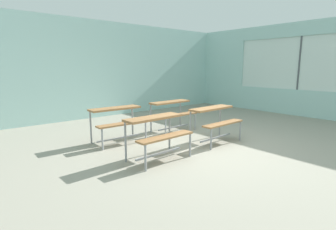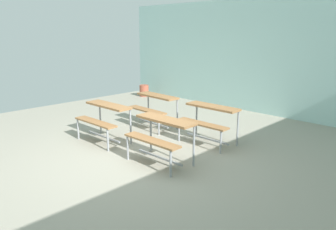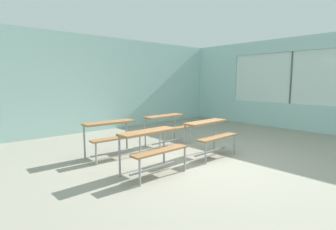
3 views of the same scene
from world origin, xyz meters
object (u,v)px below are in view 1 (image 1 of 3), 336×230
desk_bench_r0c1 (215,116)px  desk_bench_r0c0 (158,127)px  desk_bench_r1c1 (173,109)px  desk_bench_r1c0 (118,116)px

desk_bench_r0c1 → desk_bench_r0c0: bearing=179.6°
desk_bench_r0c0 → desk_bench_r1c1: same height
desk_bench_r0c0 → desk_bench_r1c0: bearing=88.9°
desk_bench_r1c0 → desk_bench_r1c1: 1.56m
desk_bench_r0c0 → desk_bench_r1c1: 2.05m
desk_bench_r1c0 → desk_bench_r1c1: (1.56, 0.01, 0.00)m
desk_bench_r1c0 → desk_bench_r1c1: bearing=2.2°
desk_bench_r1c1 → desk_bench_r0c0: bearing=-139.7°
desk_bench_r0c1 → desk_bench_r1c0: (-1.59, 1.32, 0.00)m
desk_bench_r0c0 → desk_bench_r1c1: size_ratio=1.01×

